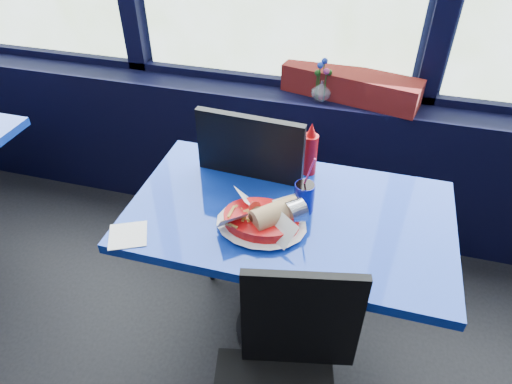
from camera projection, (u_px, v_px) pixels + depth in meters
name	position (u px, v px, depth m)	size (l,w,h in m)	color
window_sill	(268.00, 153.00, 2.64)	(5.00, 0.26, 0.80)	black
near_table	(287.00, 246.00, 1.82)	(1.20, 0.70, 0.75)	black
chair_near_front	(284.00, 377.00, 1.45)	(0.47, 0.47, 0.88)	black
chair_near_back	(256.00, 187.00, 2.09)	(0.49, 0.49, 1.02)	black
planter_box	(350.00, 85.00, 2.27)	(0.69, 0.17, 0.14)	maroon
flower_vase	(322.00, 88.00, 2.26)	(0.12, 0.13, 0.21)	silver
food_basket	(263.00, 219.00, 1.61)	(0.35, 0.35, 0.11)	red
ketchup_bottle	(310.00, 151.00, 1.84)	(0.06, 0.06, 0.23)	red
soda_cup	(304.00, 197.00, 1.67)	(0.08, 0.08, 0.25)	#0C1388
napkin	(128.00, 235.00, 1.60)	(0.13, 0.13, 0.00)	white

